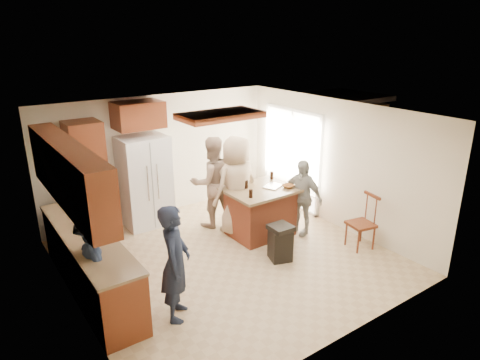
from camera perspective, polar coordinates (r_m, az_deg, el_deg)
room_shell at (r=11.00m, az=12.79°, el=3.92°), size 8.00×5.20×5.00m
person_front_left at (r=5.77m, az=-8.63°, el=-10.88°), size 0.70×0.74×1.63m
person_behind_left at (r=8.34m, az=-3.75°, el=-0.28°), size 0.96×0.68×1.81m
person_behind_right at (r=8.01m, az=-0.45°, el=-0.75°), size 0.96×0.65×1.90m
person_side_right at (r=8.13m, az=8.19°, el=-2.27°), size 0.65×0.94×1.46m
person_counter at (r=6.12m, az=-18.32°, el=-10.58°), size 0.52×0.99×1.49m
left_cabinetry at (r=6.56m, az=-20.26°, el=-6.66°), size 0.64×3.00×2.30m
back_wall_units at (r=8.27m, az=-17.99°, el=2.07°), size 1.80×0.60×2.45m
refrigerator at (r=8.58m, az=-12.55°, el=-0.17°), size 0.90×0.76×1.80m
kitchen_island at (r=8.09m, az=2.73°, el=-4.17°), size 1.28×1.03×0.93m
island_items at (r=7.98m, az=4.45°, el=-0.72°), size 1.02×0.72×0.15m
trash_bin at (r=7.32m, az=5.40°, el=-8.27°), size 0.43×0.43×0.63m
spindle_chair at (r=7.92m, az=15.94°, el=-5.65°), size 0.49×0.49×0.99m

